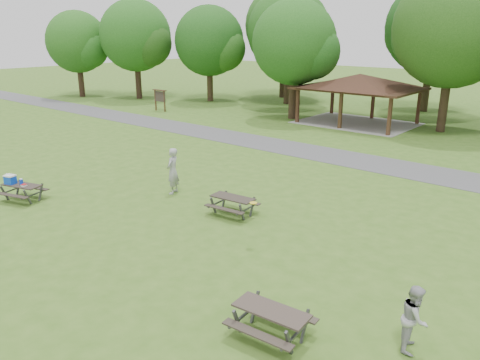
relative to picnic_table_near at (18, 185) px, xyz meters
name	(u,v)px	position (x,y,z in m)	size (l,w,h in m)	color
ground	(144,237)	(6.94, 1.00, -0.67)	(160.00, 160.00, 0.00)	#3A601B
asphalt_path	(340,157)	(6.94, 15.00, -0.66)	(120.00, 3.20, 0.02)	#474749
pavilion	(359,83)	(2.94, 25.00, 2.40)	(8.60, 7.01, 3.76)	#361F13
notice_board	(160,96)	(-13.06, 19.00, 0.64)	(1.60, 0.30, 1.88)	#3E2616
tree_row_a	(136,38)	(-20.97, 23.03, 5.49)	(7.56, 7.20, 9.97)	black
tree_row_b	(210,43)	(-13.97, 26.53, 5.00)	(7.14, 6.80, 9.28)	#2E2014
tree_row_c	(290,34)	(-6.96, 30.03, 5.87)	(8.19, 7.80, 10.67)	black
tree_row_d	(295,45)	(-1.97, 23.53, 5.10)	(6.93, 6.60, 9.27)	black
tree_row_e	(455,32)	(9.04, 26.03, 6.11)	(8.40, 8.00, 11.02)	black
tree_deep_a	(285,28)	(-9.96, 33.53, 6.46)	(8.40, 8.00, 11.38)	black
tree_deep_b	(435,30)	(5.04, 34.03, 6.22)	(8.40, 8.00, 11.13)	black
tree_flank_left	(78,44)	(-26.98, 20.03, 4.86)	(6.72, 6.40, 8.93)	black
picnic_table_near	(18,185)	(0.00, 0.00, 0.00)	(1.99, 1.77, 1.16)	#2A231E
picnic_table_middle	(233,201)	(7.97, 4.53, -0.11)	(1.88, 1.57, 0.75)	#29241E
picnic_table_far	(271,316)	(13.64, -0.67, -0.10)	(1.90, 1.58, 0.77)	#322924
frisbee_in_flight	(253,203)	(10.25, 2.94, 0.83)	(0.27, 0.27, 0.02)	yellow
frisbee_thrower	(173,171)	(4.30, 4.79, 0.35)	(0.74, 0.49, 2.03)	#969699
frisbee_catcher	(415,318)	(16.30, 1.05, 0.12)	(0.76, 0.59, 1.56)	#A0A0A3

